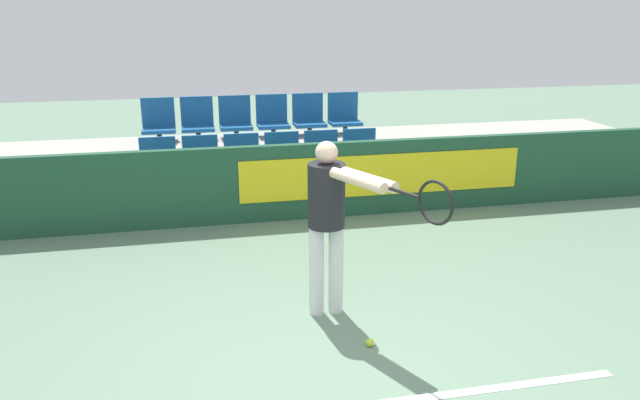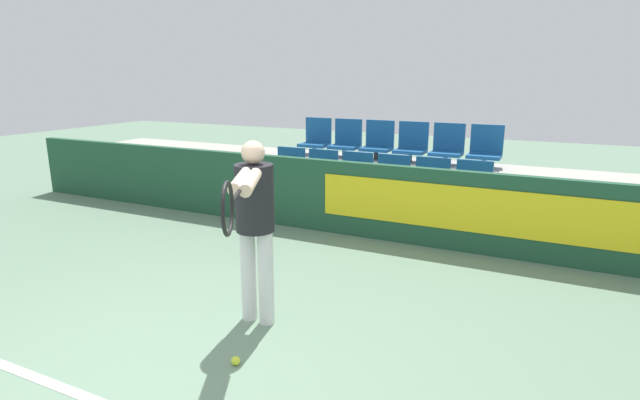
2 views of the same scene
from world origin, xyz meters
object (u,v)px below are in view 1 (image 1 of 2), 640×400
Objects in this scene: stadium_chair_8 at (235,119)px; stadium_chair_7 at (197,121)px; stadium_chair_4 at (322,156)px; tennis_player at (332,212)px; stadium_chair_11 at (344,115)px; stadium_chair_6 at (159,122)px; stadium_chair_1 at (201,162)px; tennis_ball at (370,343)px; stadium_chair_2 at (243,160)px; stadium_chair_3 at (283,158)px; stadium_chair_10 at (309,117)px; stadium_chair_9 at (273,118)px; stadium_chair_0 at (158,164)px; stadium_chair_5 at (361,154)px.

stadium_chair_7 is at bearing 180.00° from stadium_chair_8.
stadium_chair_4 is at bearing -30.22° from stadium_chair_7.
stadium_chair_4 is 0.39× the size of tennis_player.
stadium_chair_6 is at bearing 180.00° from stadium_chair_11.
tennis_ball is (1.19, -3.90, -0.61)m from stadium_chair_1.
tennis_player is at bearing -100.92° from stadium_chair_4.
stadium_chair_7 is at bearing 119.78° from stadium_chair_2.
stadium_chair_10 reaches higher than stadium_chair_3.
stadium_chair_9 is at bearing 90.00° from stadium_chair_3.
stadium_chair_9 is 1.00× the size of stadium_chair_10.
stadium_chair_9 reaches higher than stadium_chair_4.
stadium_chair_4 is at bearing 52.92° from tennis_player.
tennis_player is at bearing -76.83° from stadium_chair_7.
stadium_chair_10 is at bearing 0.00° from stadium_chair_9.
stadium_chair_11 is (2.74, 0.00, 0.00)m from stadium_chair_6.
stadium_chair_0 is 1.00× the size of stadium_chair_9.
stadium_chair_8 reaches higher than tennis_ball.
tennis_player is 23.66× the size of tennis_ball.
stadium_chair_7 reaches higher than stadium_chair_0.
stadium_chair_4 is 1.00× the size of stadium_chair_8.
stadium_chair_8 is (-1.10, 0.96, 0.38)m from stadium_chair_4.
stadium_chair_8 is 1.00× the size of stadium_chair_11.
stadium_chair_8 is at bearing 119.78° from stadium_chair_3.
stadium_chair_5 is 1.94m from stadium_chair_8.
tennis_player reaches higher than stadium_chair_11.
stadium_chair_0 and stadium_chair_5 have the same top height.
stadium_chair_2 is 0.39× the size of tennis_player.
stadium_chair_1 is 1.50m from stadium_chair_9.
stadium_chair_6 is at bearing 138.86° from stadium_chair_2.
tennis_player is (1.00, -3.32, 0.32)m from stadium_chair_1.
stadium_chair_2 and stadium_chair_4 have the same top height.
stadium_chair_7 reaches higher than stadium_chair_1.
stadium_chair_3 is (1.64, 0.00, 0.00)m from stadium_chair_0.
stadium_chair_10 is at bearing 55.32° from tennis_player.
stadium_chair_5 is at bearing -23.60° from stadium_chair_7.
stadium_chair_6 is 4.55m from tennis_player.
stadium_chair_5 is 1.00× the size of stadium_chair_9.
stadium_chair_11 is (1.64, 0.96, 0.38)m from stadium_chair_2.
tennis_ball is at bearing -98.51° from tennis_player.
stadium_chair_2 is 1.00× the size of stadium_chair_6.
stadium_chair_9 reaches higher than stadium_chair_0.
tennis_player is at bearing -98.52° from stadium_chair_10.
stadium_chair_11 is at bearing 0.00° from stadium_chair_8.
stadium_chair_0 is 1.00× the size of stadium_chair_3.
stadium_chair_8 is 0.55m from stadium_chair_9.
stadium_chair_3 is at bearing -119.78° from stadium_chair_10.
stadium_chair_8 reaches higher than stadium_chair_2.
stadium_chair_4 is (0.55, 0.00, 0.00)m from stadium_chair_3.
stadium_chair_0 and stadium_chair_3 have the same top height.
stadium_chair_3 is at bearing -60.22° from stadium_chair_8.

